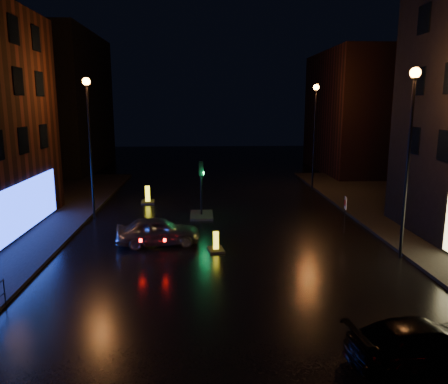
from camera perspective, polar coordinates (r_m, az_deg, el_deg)
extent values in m
plane|color=black|center=(14.23, 2.22, -17.43)|extent=(120.00, 120.00, 0.00)
cube|color=black|center=(49.67, -20.73, 10.85)|extent=(8.00, 16.00, 14.00)
cube|color=black|center=(47.27, 17.29, 9.86)|extent=(8.00, 14.00, 12.00)
cylinder|color=black|center=(27.38, -17.03, 4.91)|extent=(0.14, 0.14, 8.00)
cylinder|color=black|center=(27.25, -17.54, 13.29)|extent=(0.20, 0.20, 0.25)
sphere|color=orange|center=(27.26, -17.55, 13.61)|extent=(0.44, 0.44, 0.44)
cylinder|color=black|center=(20.68, 22.79, 2.56)|extent=(0.14, 0.14, 8.00)
cylinder|color=black|center=(20.51, 23.68, 13.66)|extent=(0.20, 0.20, 0.25)
sphere|color=orange|center=(20.52, 23.71, 14.08)|extent=(0.44, 0.44, 0.44)
cylinder|color=black|center=(35.68, 11.67, 6.58)|extent=(0.14, 0.14, 8.00)
cylinder|color=black|center=(35.58, 11.94, 13.01)|extent=(0.20, 0.20, 0.25)
sphere|color=orange|center=(35.58, 11.95, 13.25)|extent=(0.44, 0.44, 0.44)
cube|color=black|center=(27.27, -2.95, -3.05)|extent=(1.40, 2.40, 0.12)
cylinder|color=black|center=(26.97, -2.98, -0.29)|extent=(0.12, 0.12, 2.80)
cube|color=black|center=(26.69, -3.01, 3.08)|extent=(0.28, 0.22, 0.90)
cylinder|color=#0CFF59|center=(26.73, -2.70, 2.49)|extent=(0.05, 0.18, 0.18)
cylinder|color=black|center=(17.17, -26.74, -11.63)|extent=(0.04, 0.04, 1.00)
imported|color=#929699|center=(21.93, -8.59, -5.04)|extent=(4.26, 2.13, 1.40)
imported|color=black|center=(13.38, 24.70, -17.58)|extent=(4.40, 2.24, 1.22)
cube|color=black|center=(21.00, -1.06, -7.53)|extent=(0.86, 1.16, 0.09)
cube|color=yellow|center=(20.86, -1.07, -6.38)|extent=(0.27, 0.20, 0.89)
cube|color=black|center=(20.86, -1.07, -6.38)|extent=(0.27, 0.06, 0.53)
cube|color=black|center=(31.36, -9.91, -1.29)|extent=(1.03, 1.45, 0.11)
cube|color=yellow|center=(31.24, -9.95, -0.27)|extent=(0.34, 0.23, 1.15)
cube|color=black|center=(31.24, -9.95, -0.27)|extent=(0.34, 0.05, 0.69)
cylinder|color=black|center=(24.35, 15.51, -3.01)|extent=(0.05, 0.05, 1.94)
cube|color=silver|center=(24.19, 15.60, -1.39)|extent=(0.12, 0.49, 0.66)
cylinder|color=#B20C0C|center=(24.18, 15.54, -1.39)|extent=(0.08, 0.39, 0.39)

